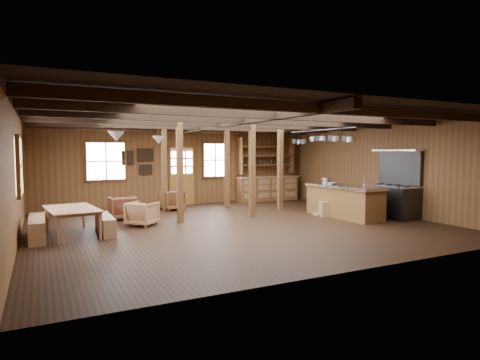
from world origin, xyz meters
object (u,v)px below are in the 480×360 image
Objects in this scene: armchair_b at (172,200)px; commercial_range at (393,195)px; dining_table at (74,222)px; armchair_a at (122,208)px; armchair_c at (142,214)px; kitchen_island at (344,201)px.

commercial_range is at bearing 128.54° from armchair_b.
dining_table is 2.29m from armchair_a.
commercial_range is 7.13m from armchair_c.
armchair_b is at bearing -77.63° from armchair_c.
armchair_a is 1.28m from armchair_c.
kitchen_island is 3.71× the size of armchair_c.
kitchen_island reaches higher than armchair_c.
armchair_b reaches higher than armchair_c.
commercial_range is at bearing -26.76° from kitchen_island.
armchair_c is (-5.56, 1.31, -0.17)m from kitchen_island.
kitchen_island is 5.71m from armchair_c.
kitchen_island is 5.49m from armchair_b.
armchair_b reaches higher than dining_table.
armchair_a is (-5.83, 2.55, -0.15)m from kitchen_island.
commercial_range reaches higher than armchair_c.
dining_table is 1.77m from armchair_c.
armchair_c is at bearing 45.18° from armchair_b.
kitchen_island is at bearing 154.46° from armchair_a.
kitchen_island is 1.45m from commercial_range.
dining_table is 2.65× the size of armchair_c.
armchair_a is 0.99× the size of armchair_b.
armchair_a is (-7.14, 3.14, -0.31)m from commercial_range.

